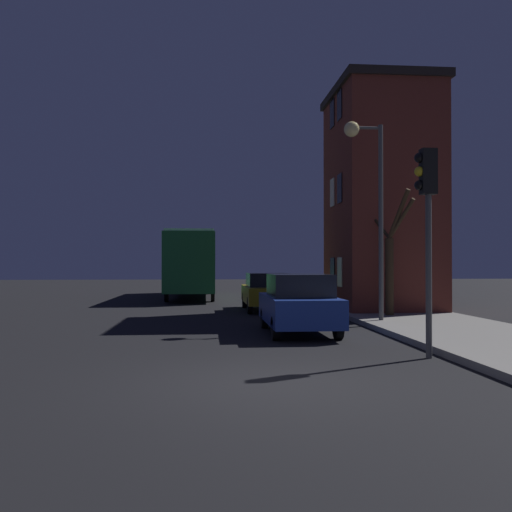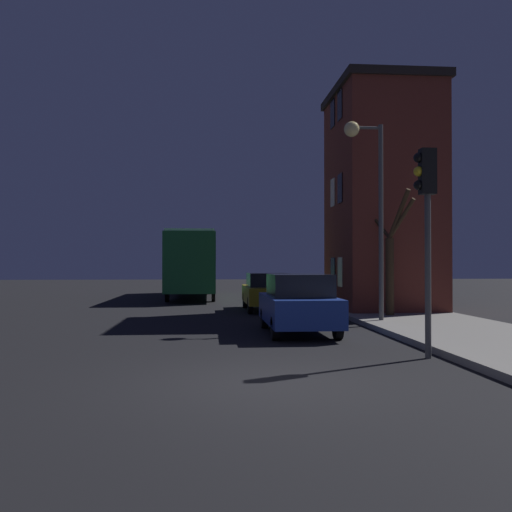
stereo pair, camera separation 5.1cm
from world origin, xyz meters
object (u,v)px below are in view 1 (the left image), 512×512
object	(u,v)px
streetlamp	(367,177)
traffic_light	(427,207)
car_mid_lane	(266,291)
car_near_lane	(299,303)
bus	(192,260)
bare_tree	(391,259)

from	to	relation	value
streetlamp	traffic_light	xyz separation A→B (m)	(-0.55, -6.06, -1.53)
streetlamp	car_mid_lane	bearing A→B (deg)	113.93
car_mid_lane	car_near_lane	bearing A→B (deg)	-89.50
bus	car_mid_lane	size ratio (longest dim) A/B	2.61
traffic_light	car_near_lane	distance (m)	5.04
streetlamp	car_near_lane	distance (m)	4.81
traffic_light	bus	size ratio (longest dim) A/B	0.36
bus	car_mid_lane	xyz separation A→B (m)	(3.18, -9.29, -1.30)
streetlamp	car_near_lane	bearing A→B (deg)	-141.85
streetlamp	car_mid_lane	size ratio (longest dim) A/B	1.38
bare_tree	bus	size ratio (longest dim) A/B	0.36
bare_tree	car_near_lane	distance (m)	5.18
traffic_light	bare_tree	xyz separation A→B (m)	(1.79, 7.60, -0.94)
car_mid_lane	bus	bearing A→B (deg)	108.93
streetlamp	bare_tree	world-z (taller)	streetlamp
bus	car_near_lane	distance (m)	17.15
bus	car_near_lane	bearing A→B (deg)	-79.05
car_near_lane	car_mid_lane	size ratio (longest dim) A/B	0.94
streetlamp	bus	bearing A→B (deg)	110.85
streetlamp	car_near_lane	size ratio (longest dim) A/B	1.48
streetlamp	bus	xyz separation A→B (m)	(-5.67, 14.89, -2.41)
bare_tree	traffic_light	bearing A→B (deg)	-103.27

